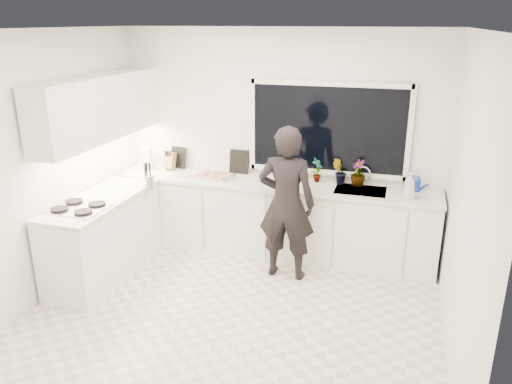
% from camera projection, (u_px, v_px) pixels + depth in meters
% --- Properties ---
extents(floor, '(4.00, 3.50, 0.02)m').
position_uv_depth(floor, '(234.00, 312.00, 5.01)').
color(floor, beige).
rests_on(floor, ground).
extents(wall_back, '(4.00, 0.02, 2.70)m').
position_uv_depth(wall_back, '(279.00, 141.00, 6.16)').
color(wall_back, white).
rests_on(wall_back, ground).
extents(wall_left, '(0.02, 3.50, 2.70)m').
position_uv_depth(wall_left, '(47.00, 166.00, 5.11)').
color(wall_left, white).
rests_on(wall_left, ground).
extents(wall_right, '(0.02, 3.50, 2.70)m').
position_uv_depth(wall_right, '(467.00, 206.00, 4.02)').
color(wall_right, white).
rests_on(wall_right, ground).
extents(ceiling, '(4.00, 3.50, 0.02)m').
position_uv_depth(ceiling, '(229.00, 28.00, 4.12)').
color(ceiling, white).
rests_on(ceiling, wall_back).
extents(window, '(1.80, 0.02, 1.00)m').
position_uv_depth(window, '(328.00, 129.00, 5.90)').
color(window, black).
rests_on(window, wall_back).
extents(base_cabinets_back, '(3.92, 0.58, 0.88)m').
position_uv_depth(base_cabinets_back, '(272.00, 219.00, 6.17)').
color(base_cabinets_back, white).
rests_on(base_cabinets_back, floor).
extents(base_cabinets_left, '(0.58, 1.60, 0.88)m').
position_uv_depth(base_cabinets_left, '(104.00, 238.00, 5.63)').
color(base_cabinets_left, white).
rests_on(base_cabinets_left, floor).
extents(countertop_back, '(3.94, 0.62, 0.04)m').
position_uv_depth(countertop_back, '(272.00, 184.00, 6.01)').
color(countertop_back, silver).
rests_on(countertop_back, base_cabinets_back).
extents(countertop_left, '(0.62, 1.60, 0.04)m').
position_uv_depth(countertop_left, '(100.00, 200.00, 5.48)').
color(countertop_left, silver).
rests_on(countertop_left, base_cabinets_left).
extents(upper_cabinets, '(0.34, 2.10, 0.70)m').
position_uv_depth(upper_cabinets, '(100.00, 108.00, 5.52)').
color(upper_cabinets, white).
rests_on(upper_cabinets, wall_left).
extents(sink, '(0.58, 0.42, 0.14)m').
position_uv_depth(sink, '(360.00, 194.00, 5.75)').
color(sink, silver).
rests_on(sink, countertop_back).
extents(faucet, '(0.03, 0.03, 0.22)m').
position_uv_depth(faucet, '(363.00, 176.00, 5.88)').
color(faucet, silver).
rests_on(faucet, countertop_back).
extents(stovetop, '(0.56, 0.48, 0.03)m').
position_uv_depth(stovetop, '(79.00, 207.00, 5.16)').
color(stovetop, black).
rests_on(stovetop, countertop_left).
extents(person, '(0.63, 0.42, 1.74)m').
position_uv_depth(person, '(286.00, 204.00, 5.45)').
color(person, black).
rests_on(person, floor).
extents(pizza_tray, '(0.50, 0.39, 0.03)m').
position_uv_depth(pizza_tray, '(213.00, 176.00, 6.19)').
color(pizza_tray, silver).
rests_on(pizza_tray, countertop_back).
extents(pizza, '(0.46, 0.35, 0.01)m').
position_uv_depth(pizza, '(213.00, 175.00, 6.18)').
color(pizza, red).
rests_on(pizza, pizza_tray).
extents(watering_can, '(0.17, 0.17, 0.13)m').
position_uv_depth(watering_can, '(414.00, 185.00, 5.69)').
color(watering_can, '#122DAD').
rests_on(watering_can, countertop_back).
extents(paper_towel_roll, '(0.13, 0.13, 0.26)m').
position_uv_depth(paper_towel_roll, '(148.00, 159.00, 6.53)').
color(paper_towel_roll, white).
rests_on(paper_towel_roll, countertop_back).
extents(knife_block, '(0.14, 0.11, 0.22)m').
position_uv_depth(knife_block, '(170.00, 161.00, 6.50)').
color(knife_block, '#A47A4C').
rests_on(knife_block, countertop_back).
extents(utensil_crock, '(0.16, 0.16, 0.16)m').
position_uv_depth(utensil_crock, '(148.00, 182.00, 5.76)').
color(utensil_crock, '#B0B0B4').
rests_on(utensil_crock, countertop_left).
extents(picture_frame_large, '(0.22, 0.05, 0.28)m').
position_uv_depth(picture_frame_large, '(179.00, 157.00, 6.55)').
color(picture_frame_large, black).
rests_on(picture_frame_large, countertop_back).
extents(picture_frame_small, '(0.25, 0.02, 0.30)m').
position_uv_depth(picture_frame_small, '(239.00, 162.00, 6.32)').
color(picture_frame_small, black).
rests_on(picture_frame_small, countertop_back).
extents(herb_plants, '(1.16, 0.30, 0.31)m').
position_uv_depth(herb_plants, '(315.00, 169.00, 5.98)').
color(herb_plants, '#26662D').
rests_on(herb_plants, countertop_back).
extents(soap_bottles, '(0.16, 0.16, 0.30)m').
position_uv_depth(soap_bottles, '(410.00, 187.00, 5.40)').
color(soap_bottles, '#D8BF66').
rests_on(soap_bottles, countertop_back).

